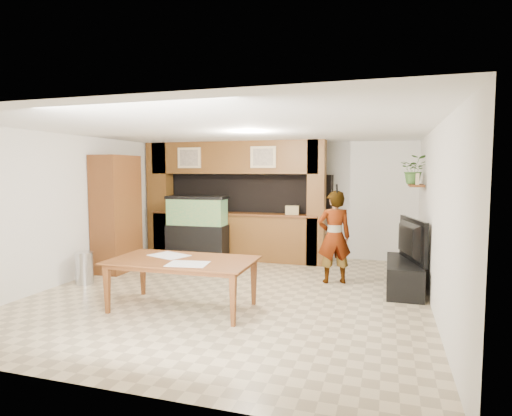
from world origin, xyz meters
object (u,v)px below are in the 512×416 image
(aquarium, at_px, (197,230))
(dining_table, at_px, (182,285))
(pantry_cabinet, at_px, (116,214))
(person, at_px, (334,237))
(television, at_px, (405,240))

(aquarium, xyz_separation_m, dining_table, (1.14, -2.98, -0.34))
(dining_table, bearing_deg, pantry_cabinet, 141.06)
(pantry_cabinet, height_order, aquarium, pantry_cabinet)
(pantry_cabinet, bearing_deg, dining_table, -37.78)
(aquarium, relative_size, dining_table, 0.70)
(aquarium, distance_m, person, 3.14)
(pantry_cabinet, bearing_deg, television, 1.90)
(pantry_cabinet, bearing_deg, aquarium, 45.79)
(aquarium, xyz_separation_m, person, (3.02, -0.86, 0.11))
(pantry_cabinet, distance_m, aquarium, 1.73)
(person, height_order, dining_table, person)
(pantry_cabinet, bearing_deg, person, 4.56)
(pantry_cabinet, xyz_separation_m, person, (4.18, 0.33, -0.32))
(pantry_cabinet, distance_m, person, 4.21)
(pantry_cabinet, relative_size, television, 1.86)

